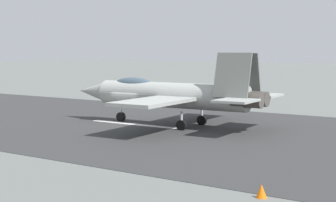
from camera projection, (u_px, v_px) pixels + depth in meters
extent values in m
plane|color=slate|center=(125.00, 124.00, 41.39)|extent=(400.00, 400.00, 0.00)
cube|color=#323233|center=(125.00, 123.00, 41.39)|extent=(240.00, 26.00, 0.02)
cube|color=white|center=(133.00, 124.00, 40.93)|extent=(8.00, 0.70, 0.00)
cylinder|color=#9FA39F|center=(171.00, 95.00, 39.93)|extent=(12.60, 2.58, 1.95)
cone|color=#9FA39F|center=(93.00, 91.00, 43.89)|extent=(2.97, 1.80, 1.65)
ellipsoid|color=#3F5160|center=(134.00, 84.00, 41.68)|extent=(3.65, 1.28, 1.10)
cylinder|color=#47423D|center=(247.00, 100.00, 36.16)|extent=(2.25, 1.21, 1.10)
cylinder|color=#47423D|center=(253.00, 99.00, 37.10)|extent=(2.25, 1.21, 1.10)
cube|color=#9FA39F|center=(153.00, 102.00, 35.88)|extent=(3.72, 6.55, 0.24)
cube|color=#9FA39F|center=(208.00, 93.00, 42.97)|extent=(3.72, 6.55, 0.24)
cube|color=#9FA39F|center=(236.00, 101.00, 34.58)|extent=(2.54, 2.92, 0.16)
cube|color=#9FA39F|center=(262.00, 95.00, 38.67)|extent=(2.54, 2.92, 0.16)
cube|color=#5E635F|center=(232.00, 75.00, 36.19)|extent=(2.65, 1.08, 3.14)
cube|color=#5E635F|center=(243.00, 74.00, 37.73)|extent=(2.65, 1.08, 3.14)
cylinder|color=silver|center=(121.00, 113.00, 42.57)|extent=(0.18, 0.18, 1.40)
cylinder|color=black|center=(121.00, 117.00, 42.60)|extent=(0.77, 0.34, 0.76)
cylinder|color=silver|center=(181.00, 121.00, 37.80)|extent=(0.18, 0.18, 1.40)
cylinder|color=black|center=(181.00, 125.00, 37.84)|extent=(0.77, 0.34, 0.76)
cylinder|color=silver|center=(202.00, 116.00, 40.53)|extent=(0.18, 0.18, 1.40)
cylinder|color=black|center=(202.00, 120.00, 40.56)|extent=(0.77, 0.34, 0.76)
cone|color=orange|center=(262.00, 191.00, 20.55)|extent=(0.44, 0.44, 0.55)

